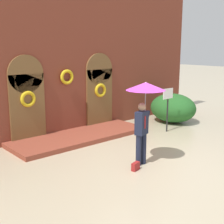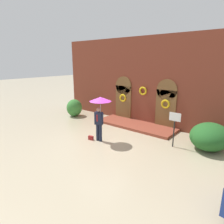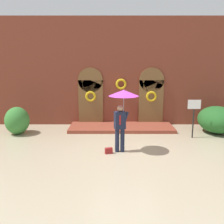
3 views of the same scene
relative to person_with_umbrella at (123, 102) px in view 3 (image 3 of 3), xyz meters
The scene contains 7 objects.
ground_plane 1.92m from the person_with_umbrella, 64.23° to the left, with size 80.00×80.00×0.00m, color tan.
building_facade 4.38m from the person_with_umbrella, 88.95° to the left, with size 14.00×2.30×5.60m.
person_with_umbrella is the anchor object (origin of this frame).
handbag 1.89m from the person_with_umbrella, 158.80° to the right, with size 0.28×0.12×0.22m, color maroon.
sign_post 3.74m from the person_with_umbrella, 28.49° to the left, with size 0.56×0.06×1.72m.
shrub_left 5.54m from the person_with_umbrella, 154.03° to the left, with size 1.12×1.17×1.29m, color #387A33.
shrub_right 5.47m from the person_with_umbrella, 29.07° to the left, with size 1.78×2.11×1.27m, color #235B23.
Camera 3 is at (-0.47, -9.17, 3.41)m, focal length 40.00 mm.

